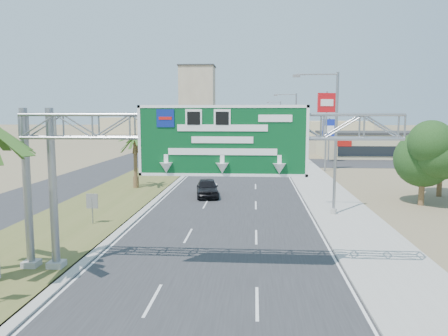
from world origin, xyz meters
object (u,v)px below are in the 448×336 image
object	(u,v)px
store_building	(374,145)
car_right_lane	(259,153)
pole_sign_blue	(329,131)
sign_gantry	(187,139)
signal_mast	(273,127)
car_mid_lane	(252,154)
car_left_lane	(207,188)
car_far	(233,143)
pole_sign_red_near	(327,108)
pole_sign_red_far	(295,122)

from	to	relation	value
store_building	car_right_lane	xyz separation A→B (m)	(-19.39, -1.28, -1.28)
store_building	pole_sign_blue	bearing A→B (deg)	-136.90
sign_gantry	signal_mast	bearing A→B (deg)	84.26
signal_mast	car_mid_lane	distance (m)	11.21
signal_mast	car_right_lane	size ratio (longest dim) A/B	1.99
car_left_lane	car_far	distance (m)	61.13
store_building	pole_sign_red_near	world-z (taller)	pole_sign_red_near
pole_sign_blue	car_right_lane	bearing A→B (deg)	145.51
store_building	pole_sign_red_near	bearing A→B (deg)	-120.33
sign_gantry	pole_sign_red_far	distance (m)	76.50
store_building	pole_sign_red_far	distance (m)	23.01
signal_mast	car_far	distance (m)	19.77
car_left_lane	car_far	bearing A→B (deg)	82.74
signal_mast	car_left_lane	size ratio (longest dim) A/B	2.25
pole_sign_blue	car_far	bearing A→B (deg)	116.58
store_building	pole_sign_red_near	xyz separation A→B (m)	(-11.18, -19.10, 5.93)
car_mid_lane	pole_sign_red_far	distance (m)	25.45
signal_mast	car_far	size ratio (longest dim) A/B	1.89
car_left_lane	pole_sign_red_near	world-z (taller)	pole_sign_red_near
car_right_lane	car_far	size ratio (longest dim) A/B	0.95
pole_sign_blue	pole_sign_red_near	bearing A→B (deg)	-101.52
car_far	pole_sign_blue	bearing A→B (deg)	-68.61
car_right_lane	pole_sign_red_near	distance (m)	20.91
car_left_lane	pole_sign_red_far	size ratio (longest dim) A/B	0.63
car_left_lane	car_right_lane	bearing A→B (deg)	74.46
sign_gantry	car_right_lane	bearing A→B (deg)	86.17
car_far	pole_sign_blue	world-z (taller)	pole_sign_blue
car_left_lane	car_right_lane	distance (m)	36.64
signal_mast	pole_sign_red_near	xyz separation A→B (m)	(5.65, -25.07, 3.08)
car_far	pole_sign_red_near	bearing A→B (deg)	-77.24
car_mid_lane	pole_sign_blue	distance (m)	13.07
car_mid_lane	car_far	xyz separation A→B (m)	(-4.48, 27.27, 0.13)
store_building	pole_sign_red_near	size ratio (longest dim) A/B	1.80
signal_mast	car_left_lane	bearing A→B (deg)	-99.61
signal_mast	pole_sign_blue	bearing A→B (deg)	-61.46
car_far	pole_sign_blue	xyz separation A→B (m)	(15.98, -31.94, 3.95)
sign_gantry	pole_sign_red_near	distance (m)	38.88
car_mid_lane	car_left_lane	bearing A→B (deg)	-96.09
signal_mast	pole_sign_red_near	size ratio (longest dim) A/B	1.03
sign_gantry	pole_sign_red_near	xyz separation A→B (m)	(11.89, 36.97, 1.87)
car_left_lane	car_far	xyz separation A→B (m)	(-0.77, 61.13, 0.01)
car_right_lane	signal_mast	bearing A→B (deg)	69.03
signal_mast	pole_sign_blue	world-z (taller)	signal_mast
signal_mast	car_right_lane	distance (m)	8.73
store_building	car_far	bearing A→B (deg)	136.73
car_right_lane	pole_sign_red_near	xyz separation A→B (m)	(8.22, -17.82, 7.21)
store_building	car_left_lane	bearing A→B (deg)	-122.77
car_far	pole_sign_red_far	xyz separation A→B (m)	(13.41, -3.97, 4.86)
pole_sign_blue	pole_sign_red_far	bearing A→B (deg)	95.25
sign_gantry	car_mid_lane	distance (m)	52.66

